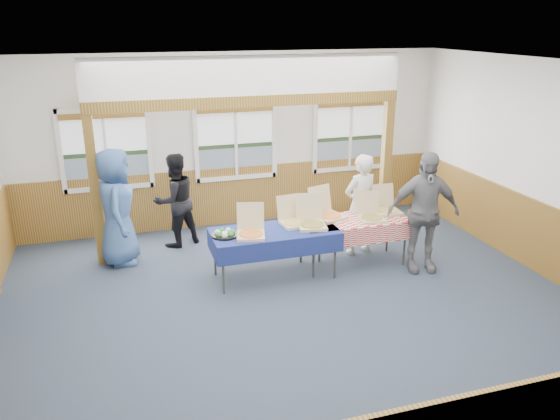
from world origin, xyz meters
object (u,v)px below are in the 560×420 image
(table_right, at_px, (353,223))
(woman_white, at_px, (360,205))
(person_grey, at_px, (423,212))
(man_blue, at_px, (116,207))
(table_left, at_px, (274,234))
(woman_black, at_px, (175,200))

(table_right, bearing_deg, woman_white, 32.86)
(woman_white, distance_m, person_grey, 1.09)
(woman_white, xyz_separation_m, person_grey, (0.64, -0.88, 0.10))
(man_blue, bearing_deg, table_left, -116.03)
(table_right, distance_m, woman_black, 3.06)
(woman_white, bearing_deg, man_blue, -24.15)
(table_left, relative_size, man_blue, 1.02)
(woman_black, height_order, person_grey, person_grey)
(woman_white, relative_size, person_grey, 0.90)
(table_right, xyz_separation_m, woman_black, (-2.59, 1.62, 0.11))
(table_left, height_order, woman_black, woman_black)
(table_right, xyz_separation_m, man_blue, (-3.55, 1.14, 0.25))
(man_blue, bearing_deg, person_grey, -107.04)
(table_right, relative_size, man_blue, 1.00)
(table_right, height_order, man_blue, man_blue)
(table_left, distance_m, man_blue, 2.55)
(table_right, height_order, woman_black, woman_black)
(woman_white, bearing_deg, woman_black, -36.28)
(table_right, relative_size, woman_black, 1.16)
(woman_black, bearing_deg, table_right, 124.55)
(table_left, distance_m, table_right, 1.33)
(person_grey, bearing_deg, woman_white, 138.60)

